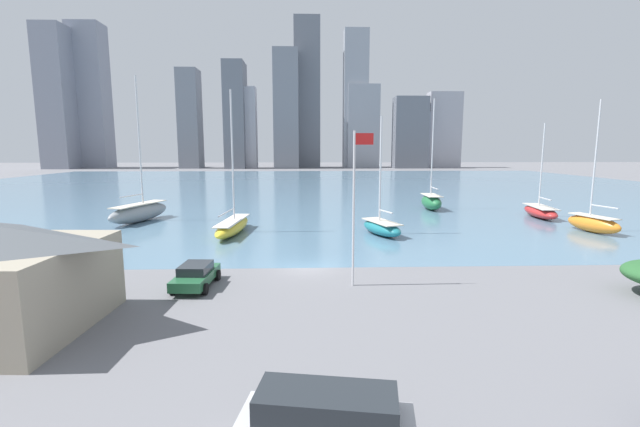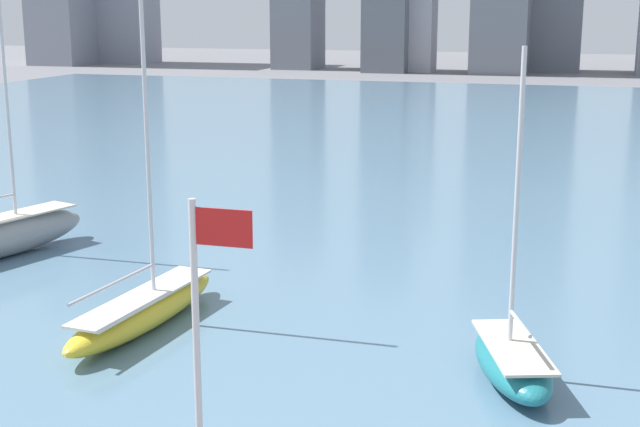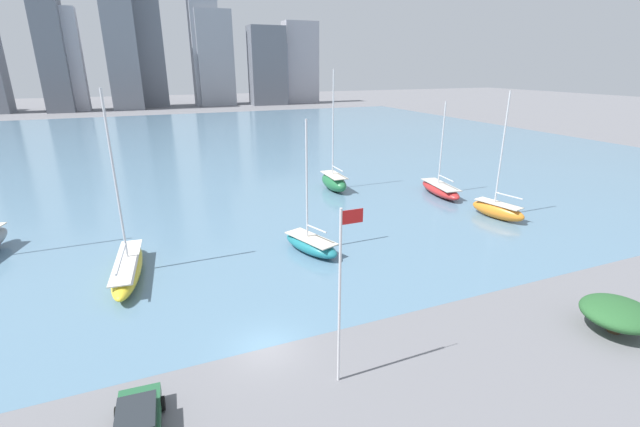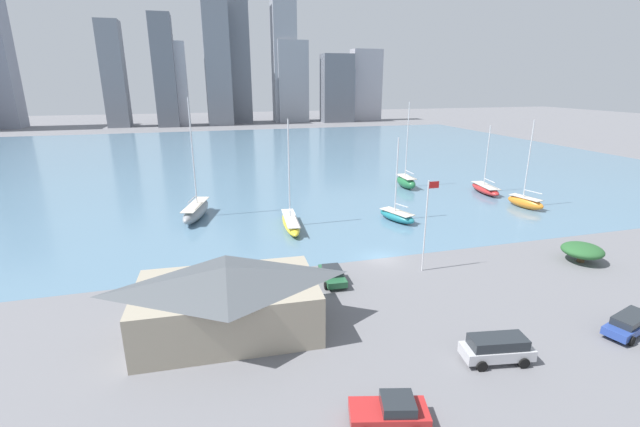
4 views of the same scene
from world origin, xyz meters
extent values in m
plane|color=slate|center=(0.00, 0.00, 0.00)|extent=(500.00, 500.00, 0.00)
cube|color=slate|center=(0.00, 70.00, 0.00)|extent=(180.00, 140.00, 0.00)
cylinder|color=silver|center=(2.83, -4.16, 4.90)|extent=(0.14, 0.14, 9.80)
cube|color=red|center=(3.45, -4.16, 9.30)|extent=(1.10, 0.03, 0.70)
cube|color=gray|center=(-108.18, 165.33, 30.60)|extent=(11.95, 13.54, 61.20)
cube|color=gray|center=(-98.67, 175.81, 32.37)|extent=(14.44, 11.51, 64.75)
cube|color=slate|center=(-51.83, 167.93, 21.86)|extent=(9.01, 11.01, 43.71)
cube|color=slate|center=(-31.02, 166.06, 23.27)|extent=(8.97, 15.01, 46.55)
cube|color=#A8A8B2|center=(-26.18, 166.72, 17.93)|extent=(8.48, 7.56, 35.87)
cube|color=slate|center=(-8.40, 165.68, 25.94)|extent=(11.02, 12.09, 51.87)
cube|color=slate|center=(1.05, 175.71, 34.04)|extent=(11.96, 10.94, 68.07)
cube|color=#8E939E|center=(23.48, 172.65, 31.12)|extent=(11.10, 8.64, 62.24)
cube|color=#8E939E|center=(26.85, 172.88, 18.90)|extent=(14.68, 12.08, 37.80)
cube|color=slate|center=(47.58, 164.59, 15.89)|extent=(14.93, 8.69, 31.78)
cube|color=gray|center=(51.03, 169.26, 12.49)|extent=(10.28, 14.40, 24.99)
cube|color=#9E9EA8|center=(64.36, 169.38, 17.22)|extent=(15.00, 7.72, 34.44)
ellipsoid|color=#B72828|center=(29.90, 22.50, 0.72)|extent=(3.75, 8.73, 1.44)
cube|color=#BCB7AD|center=(29.90, 22.50, 1.39)|extent=(3.08, 7.16, 0.10)
cube|color=#2D2D33|center=(29.90, 22.50, 0.33)|extent=(0.37, 1.53, 0.65)
cylinder|color=silver|center=(29.99, 23.13, 6.68)|extent=(0.18, 0.18, 10.48)
cylinder|color=silver|center=(29.73, 21.34, 2.54)|extent=(0.66, 3.60, 0.14)
ellipsoid|color=#1E757F|center=(7.58, 12.00, 0.71)|extent=(4.30, 6.90, 1.41)
cube|color=beige|center=(7.58, 12.00, 1.36)|extent=(3.52, 5.66, 0.10)
cube|color=#2D2D33|center=(7.58, 12.00, 0.32)|extent=(0.54, 1.16, 0.63)
cylinder|color=silver|center=(7.42, 12.46, 6.66)|extent=(0.18, 0.18, 10.50)
cylinder|color=silver|center=(7.83, 11.26, 2.51)|extent=(0.97, 2.45, 0.14)
ellipsoid|color=#236B3D|center=(18.03, 30.09, 1.07)|extent=(2.61, 6.60, 2.13)
cube|color=beige|center=(18.03, 30.09, 2.09)|extent=(2.14, 5.41, 0.10)
cube|color=#2D2D33|center=(18.03, 30.09, 0.48)|extent=(0.20, 1.18, 0.96)
cylinder|color=silver|center=(18.05, 30.58, 8.93)|extent=(0.18, 0.18, 13.59)
cylinder|color=silver|center=(17.99, 28.78, 3.24)|extent=(0.26, 3.59, 0.14)
ellipsoid|color=gray|center=(-20.16, 21.04, 1.09)|extent=(5.06, 10.54, 2.17)
cube|color=beige|center=(-20.16, 21.04, 2.12)|extent=(4.15, 8.64, 0.10)
cube|color=#2D2D33|center=(-20.16, 21.04, 0.49)|extent=(0.68, 1.83, 0.98)
cylinder|color=silver|center=(-19.94, 21.78, 9.67)|extent=(0.18, 0.18, 14.99)
cylinder|color=silver|center=(-20.49, 19.89, 3.27)|extent=(1.24, 3.81, 0.14)
ellipsoid|color=orange|center=(30.07, 12.63, 0.88)|extent=(3.22, 6.52, 1.75)
cube|color=beige|center=(30.07, 12.63, 1.70)|extent=(2.64, 5.35, 0.10)
cube|color=#2D2D33|center=(30.07, 12.63, 0.40)|extent=(0.41, 1.13, 0.79)
cylinder|color=silver|center=(29.97, 13.09, 7.73)|extent=(0.18, 0.18, 11.95)
cylinder|color=silver|center=(30.32, 11.56, 2.85)|extent=(0.84, 3.08, 0.14)
ellipsoid|color=yellow|center=(-7.72, 13.21, 0.72)|extent=(3.02, 10.68, 1.42)
cube|color=silver|center=(-7.72, 13.21, 1.38)|extent=(2.48, 8.76, 0.10)
cube|color=#2D2D33|center=(-7.72, 13.21, 0.32)|extent=(0.33, 1.90, 0.64)
cylinder|color=silver|center=(-7.65, 13.99, 8.02)|extent=(0.18, 0.18, 13.18)
cylinder|color=silver|center=(-7.91, 11.17, 2.53)|extent=(0.66, 5.65, 0.14)
cube|color=#235B38|center=(-7.15, -4.13, 0.65)|extent=(2.22, 4.76, 0.60)
cube|color=#23282D|center=(-7.15, -4.13, 1.23)|extent=(1.85, 2.43, 0.55)
cylinder|color=black|center=(-8.05, -2.63, 0.35)|extent=(0.31, 0.72, 0.71)
cylinder|color=black|center=(-6.08, -2.75, 0.35)|extent=(0.31, 0.72, 0.71)
cylinder|color=black|center=(-8.23, -5.51, 0.35)|extent=(0.31, 0.72, 0.71)
cylinder|color=black|center=(-6.26, -5.63, 0.35)|extent=(0.31, 0.72, 0.71)
cube|color=#23282D|center=(0.36, -19.44, 1.57)|extent=(4.20, 2.30, 0.75)
cylinder|color=black|center=(-1.00, -18.24, 0.39)|extent=(0.82, 0.39, 0.78)
cylinder|color=black|center=(2.04, -18.74, 0.39)|extent=(0.82, 0.39, 0.78)
camera|label=1|loc=(-0.22, -30.56, 8.69)|focal=24.00mm
camera|label=2|loc=(9.64, -18.60, 13.20)|focal=50.00mm
camera|label=3|loc=(-5.34, -21.25, 16.07)|focal=24.00mm
camera|label=4|loc=(-18.89, -41.27, 19.21)|focal=24.00mm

